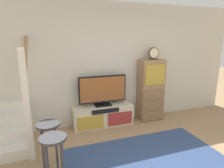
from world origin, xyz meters
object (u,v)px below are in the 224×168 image
(side_cabinet, at_px, (151,90))
(bar_stool_near, at_px, (54,151))
(media_console, at_px, (103,116))
(bar_stool_far, at_px, (49,135))
(television, at_px, (103,90))
(desk_clock, at_px, (154,53))

(side_cabinet, height_order, bar_stool_near, side_cabinet)
(side_cabinet, distance_m, bar_stool_near, 2.79)
(media_console, height_order, bar_stool_far, bar_stool_far)
(television, xyz_separation_m, bar_stool_far, (-1.17, -1.13, -0.30))
(side_cabinet, bearing_deg, bar_stool_far, -154.65)
(media_console, height_order, desk_clock, desk_clock)
(media_console, height_order, television, television)
(desk_clock, height_order, bar_stool_far, desk_clock)
(television, xyz_separation_m, bar_stool_near, (-1.11, -1.59, -0.28))
(side_cabinet, height_order, bar_stool_far, side_cabinet)
(desk_clock, bearing_deg, media_console, 179.77)
(desk_clock, xyz_separation_m, bar_stool_near, (-2.32, -1.56, -1.05))
(bar_stool_far, bearing_deg, side_cabinet, 25.35)
(desk_clock, distance_m, bar_stool_near, 2.98)
(bar_stool_near, xyz_separation_m, bar_stool_far, (-0.05, 0.46, -0.01))
(side_cabinet, bearing_deg, television, 179.34)
(bar_stool_far, bearing_deg, media_console, 43.40)
(bar_stool_near, bearing_deg, side_cabinet, 34.37)
(media_console, xyz_separation_m, bar_stool_near, (-1.11, -1.56, 0.31))
(media_console, bearing_deg, side_cabinet, 0.49)
(television, relative_size, desk_clock, 3.81)
(bar_stool_near, bearing_deg, bar_stool_far, 96.69)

